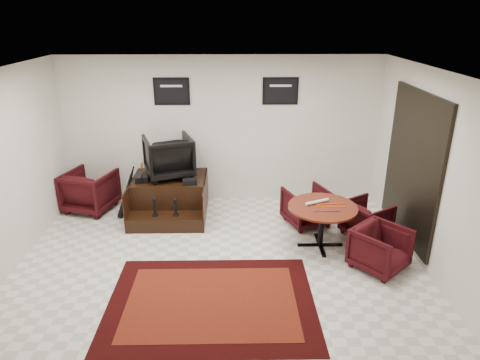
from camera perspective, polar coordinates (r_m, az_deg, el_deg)
name	(u,v)px	position (r m, az deg, el deg)	size (l,w,h in m)	color
ground	(219,266)	(6.46, -2.81, -11.38)	(6.00, 6.00, 0.00)	white
room_shell	(247,148)	(5.81, 0.94, 4.26)	(6.02, 5.02, 2.81)	beige
area_rug	(211,302)	(5.77, -3.82, -15.91)	(2.67, 2.00, 0.01)	black
shine_podium	(170,198)	(7.99, -9.31, -2.32)	(1.34, 1.38, 0.69)	black
shine_chair	(168,154)	(7.84, -9.52, 3.38)	(0.81, 0.76, 0.84)	black
shoes_pair	(142,178)	(7.84, -12.94, 0.28)	(0.26, 0.32, 0.11)	black
polish_kit	(190,182)	(7.56, -6.72, -0.21)	(0.24, 0.17, 0.08)	black
umbrella_black	(126,195)	(7.93, -15.02, -1.99)	(0.33, 0.12, 0.89)	black
umbrella_hooked	(128,189)	(8.14, -14.71, -1.12)	(0.35, 0.13, 0.94)	black
armchair_side	(90,189)	(8.48, -19.37, -1.10)	(0.82, 0.77, 0.85)	black
meeting_table	(322,211)	(6.80, 10.93, -4.11)	(1.07, 1.07, 0.70)	#440F09
table_chair_back	(307,205)	(7.59, 8.88, -3.28)	(0.70, 0.66, 0.72)	black
table_chair_window	(367,217)	(7.43, 16.57, -4.74)	(0.65, 0.61, 0.67)	black
table_chair_corner	(381,247)	(6.55, 18.23, -8.45)	(0.69, 0.65, 0.71)	black
paper_roll	(317,202)	(6.83, 10.24, -2.88)	(0.05, 0.05, 0.42)	silver
table_clutter	(330,207)	(6.75, 11.93, -3.50)	(0.57, 0.32, 0.01)	#E65C0C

